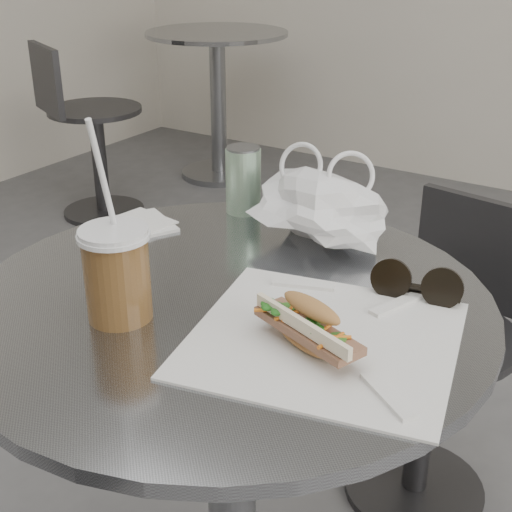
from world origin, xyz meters
The scene contains 11 objects.
cafe_table centered at (0.00, 0.20, 0.47)m, with size 0.76×0.76×0.74m.
bg_table centered at (-1.60, 2.40, 0.47)m, with size 0.70×0.70×0.74m.
chair_far centered at (0.14, 0.80, 0.31)m, with size 0.36×0.39×0.69m.
bg_chair centered at (-1.75, 1.63, 0.35)m, with size 0.44×0.46×0.77m.
sandwich_paper centered at (0.17, 0.17, 0.74)m, with size 0.33×0.31×0.00m, color white.
banh_mi centered at (0.16, 0.14, 0.77)m, with size 0.21×0.14×0.07m.
iced_coffee centered at (-0.09, 0.07, 0.81)m, with size 0.10×0.10×0.28m.
sunglasses centered at (0.23, 0.34, 0.76)m, with size 0.13×0.05×0.06m.
plastic_bag centered at (0.01, 0.45, 0.80)m, with size 0.23×0.17×0.11m, color silver, non-canonical shape.
napkin_stack centered at (-0.28, 0.32, 0.74)m, with size 0.15×0.15×0.01m.
drink_can centered at (-0.17, 0.49, 0.80)m, with size 0.06×0.06×0.12m.
Camera 1 is at (0.52, -0.53, 1.23)m, focal length 50.00 mm.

